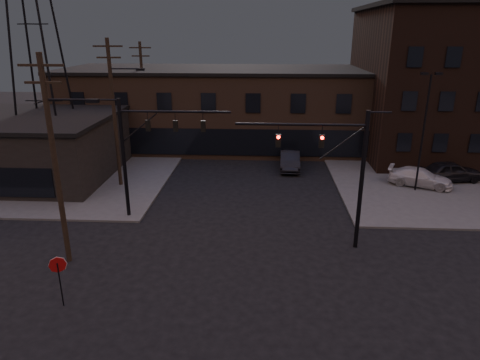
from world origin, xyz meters
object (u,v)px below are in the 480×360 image
(car_crossing, at_px, (290,160))
(parked_car_lot_b, at_px, (420,177))
(traffic_signal_near, at_px, (342,166))
(parked_car_lot_a, at_px, (451,171))
(stop_sign, at_px, (58,270))
(traffic_signal_far, at_px, (142,145))

(car_crossing, bearing_deg, parked_car_lot_b, -21.66)
(traffic_signal_near, relative_size, parked_car_lot_a, 1.60)
(car_crossing, bearing_deg, stop_sign, -116.14)
(parked_car_lot_a, bearing_deg, traffic_signal_near, 126.08)
(traffic_signal_near, distance_m, stop_sign, 15.17)
(traffic_signal_far, xyz_separation_m, stop_sign, (-1.28, -9.99, -3.17))
(parked_car_lot_b, bearing_deg, parked_car_lot_a, -42.36)
(parked_car_lot_b, bearing_deg, stop_sign, 151.29)
(stop_sign, bearing_deg, traffic_signal_far, 82.68)
(traffic_signal_near, bearing_deg, stop_sign, -154.10)
(traffic_signal_near, relative_size, parked_car_lot_b, 1.64)
(parked_car_lot_b, bearing_deg, traffic_signal_near, 164.90)
(traffic_signal_far, xyz_separation_m, parked_car_lot_b, (20.36, 7.02, -4.15))
(stop_sign, distance_m, parked_car_lot_b, 27.54)
(stop_sign, height_order, car_crossing, stop_sign)
(traffic_signal_far, bearing_deg, car_crossing, 48.37)
(traffic_signal_near, height_order, traffic_signal_far, same)
(parked_car_lot_a, relative_size, car_crossing, 1.00)
(traffic_signal_far, relative_size, parked_car_lot_a, 1.60)
(traffic_signal_near, height_order, car_crossing, traffic_signal_near)
(car_crossing, bearing_deg, parked_car_lot_a, -11.51)
(traffic_signal_far, bearing_deg, parked_car_lot_a, 19.72)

